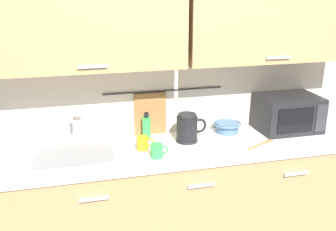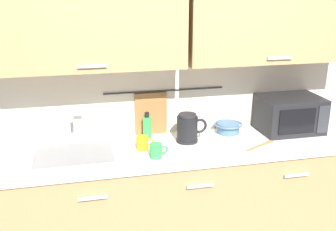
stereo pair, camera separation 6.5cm
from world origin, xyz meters
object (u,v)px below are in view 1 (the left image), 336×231
(microwave, at_px, (288,113))
(electric_kettle, at_px, (188,128))
(mug_by_kettle, at_px, (143,143))
(wooden_spoon, at_px, (263,143))
(dish_soap_bottle, at_px, (147,127))
(mixing_bowl, at_px, (227,127))
(mug_near_sink, at_px, (157,151))

(microwave, relative_size, electric_kettle, 2.03)
(mug_by_kettle, distance_m, wooden_spoon, 0.85)
(dish_soap_bottle, xyz_separation_m, mixing_bowl, (0.62, -0.04, -0.04))
(microwave, distance_m, wooden_spoon, 0.41)
(mixing_bowl, bearing_deg, microwave, -6.95)
(electric_kettle, height_order, mixing_bowl, electric_kettle)
(mug_near_sink, bearing_deg, mixing_bowl, 27.43)
(mixing_bowl, bearing_deg, mug_near_sink, -152.57)
(electric_kettle, distance_m, mug_near_sink, 0.36)
(electric_kettle, distance_m, mixing_bowl, 0.36)
(electric_kettle, xyz_separation_m, mug_by_kettle, (-0.34, -0.07, -0.05))
(microwave, relative_size, mug_near_sink, 3.83)
(microwave, height_order, mug_near_sink, microwave)
(dish_soap_bottle, bearing_deg, electric_kettle, -26.93)
(dish_soap_bottle, bearing_deg, microwave, -5.14)
(wooden_spoon, bearing_deg, microwave, 35.82)
(microwave, bearing_deg, wooden_spoon, -144.18)
(dish_soap_bottle, height_order, wooden_spoon, dish_soap_bottle)
(mug_near_sink, bearing_deg, dish_soap_bottle, 89.40)
(mixing_bowl, xyz_separation_m, wooden_spoon, (0.15, -0.29, -0.04))
(mug_by_kettle, relative_size, wooden_spoon, 0.46)
(microwave, relative_size, dish_soap_bottle, 2.35)
(microwave, relative_size, wooden_spoon, 1.77)
(electric_kettle, height_order, mug_near_sink, electric_kettle)
(dish_soap_bottle, distance_m, mug_near_sink, 0.37)
(dish_soap_bottle, xyz_separation_m, mug_near_sink, (-0.00, -0.36, -0.04))
(microwave, bearing_deg, mug_near_sink, -166.38)
(microwave, xyz_separation_m, mug_by_kettle, (-1.16, -0.11, -0.09))
(electric_kettle, height_order, wooden_spoon, electric_kettle)
(electric_kettle, xyz_separation_m, mug_near_sink, (-0.28, -0.23, -0.05))
(mug_by_kettle, bearing_deg, wooden_spoon, -7.88)
(mug_near_sink, height_order, mug_by_kettle, same)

